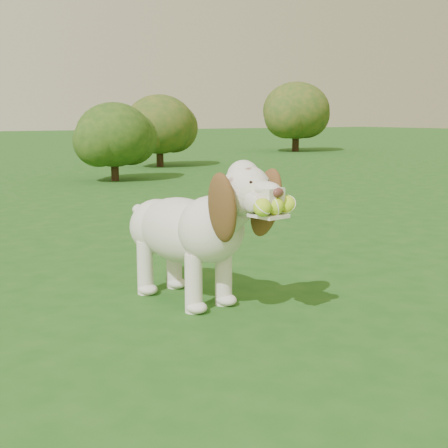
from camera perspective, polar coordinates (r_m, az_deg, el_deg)
ground at (r=2.78m, az=-7.55°, el=-11.08°), size 80.00×80.00×0.00m
dog at (r=3.27m, az=-2.77°, el=-0.19°), size 0.52×1.21×0.79m
shrub_d at (r=12.34m, az=-5.93°, el=9.05°), size 1.35×1.35×1.40m
shrub_h at (r=17.74m, az=6.62°, el=10.26°), size 1.85×1.85×1.92m
shrub_c at (r=9.73m, az=-10.04°, el=8.04°), size 1.15×1.15×1.20m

